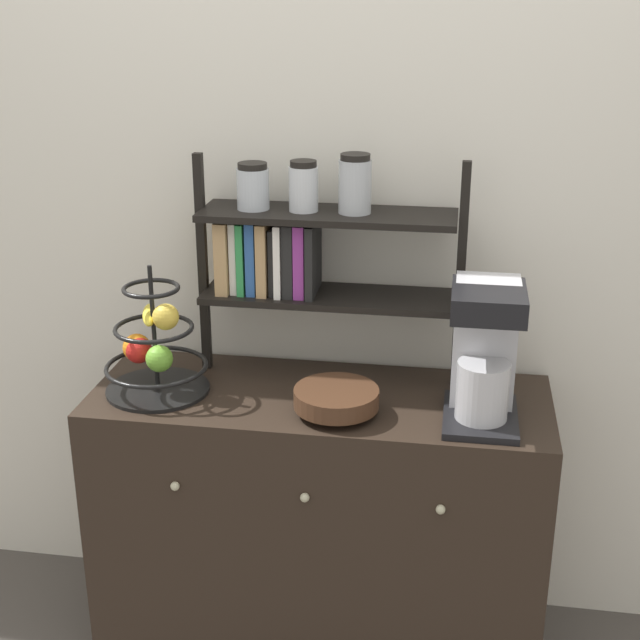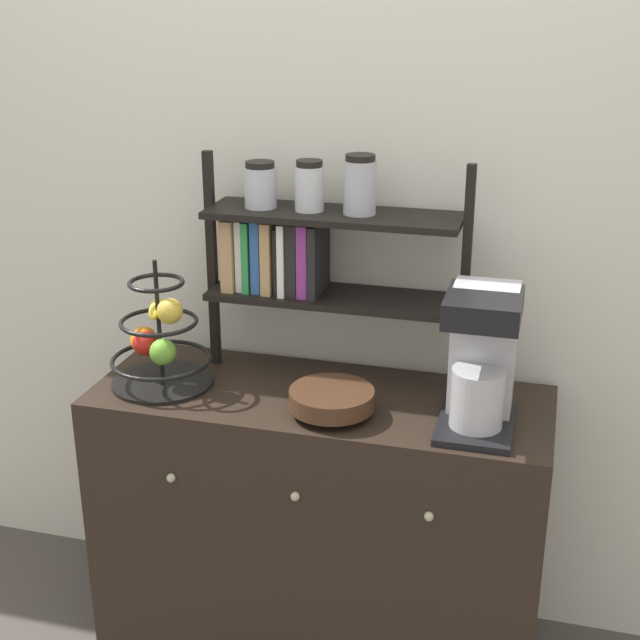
# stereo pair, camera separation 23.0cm
# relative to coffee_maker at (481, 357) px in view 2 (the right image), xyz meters

# --- Properties ---
(wall_back) EXTENTS (7.00, 0.05, 2.60)m
(wall_back) POSITION_rel_coffee_maker_xyz_m (-0.42, 0.32, 0.33)
(wall_back) COLOR silver
(wall_back) RESTS_ON ground_plane
(sideboard) EXTENTS (1.23, 0.47, 0.79)m
(sideboard) POSITION_rel_coffee_maker_xyz_m (-0.42, 0.05, -0.57)
(sideboard) COLOR black
(sideboard) RESTS_ON ground_plane
(coffee_maker) EXTENTS (0.19, 0.25, 0.35)m
(coffee_maker) POSITION_rel_coffee_maker_xyz_m (0.00, 0.00, 0.00)
(coffee_maker) COLOR black
(coffee_maker) RESTS_ON sideboard
(fruit_stand) EXTENTS (0.28, 0.28, 0.35)m
(fruit_stand) POSITION_rel_coffee_maker_xyz_m (-0.87, 0.01, -0.06)
(fruit_stand) COLOR black
(fruit_stand) RESTS_ON sideboard
(wooden_bowl) EXTENTS (0.22, 0.22, 0.07)m
(wooden_bowl) POSITION_rel_coffee_maker_xyz_m (-0.36, -0.05, -0.14)
(wooden_bowl) COLOR #422819
(wooden_bowl) RESTS_ON sideboard
(shelf_hutch) EXTENTS (0.73, 0.20, 0.62)m
(shelf_hutch) POSITION_rel_coffee_maker_xyz_m (-0.50, 0.19, 0.20)
(shelf_hutch) COLOR black
(shelf_hutch) RESTS_ON sideboard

